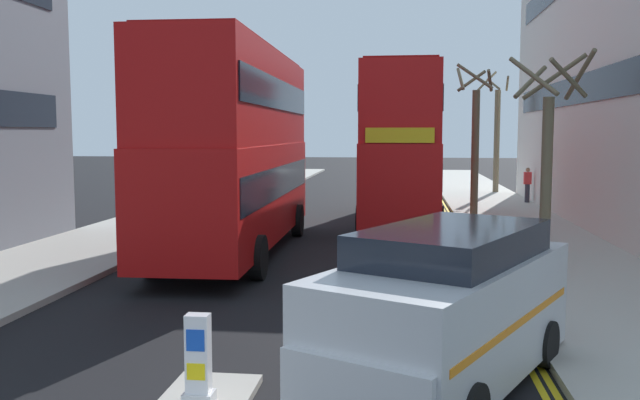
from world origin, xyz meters
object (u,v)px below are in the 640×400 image
(double_decker_bus_oncoming, at_px, (401,142))
(pedestrian_far, at_px, (527,184))
(double_decker_bus_away, at_px, (236,145))
(keep_left_bollard, at_px, (198,364))
(taxi_minivan, at_px, (444,308))

(double_decker_bus_oncoming, distance_m, pedestrian_far, 9.42)
(double_decker_bus_away, bearing_deg, keep_left_bollard, -78.62)
(double_decker_bus_away, xyz_separation_m, pedestrian_far, (10.36, 14.09, -2.04))
(double_decker_bus_oncoming, bearing_deg, taxi_minivan, -87.92)
(keep_left_bollard, bearing_deg, double_decker_bus_away, 101.38)
(keep_left_bollard, bearing_deg, double_decker_bus_oncoming, 82.42)
(double_decker_bus_oncoming, bearing_deg, pedestrian_far, 50.60)
(pedestrian_far, bearing_deg, double_decker_bus_oncoming, -129.40)
(double_decker_bus_away, xyz_separation_m, taxi_minivan, (5.12, -9.57, -1.96))
(taxi_minivan, distance_m, pedestrian_far, 24.23)
(taxi_minivan, xyz_separation_m, pedestrian_far, (5.24, 23.65, -0.08))
(keep_left_bollard, relative_size, taxi_minivan, 0.22)
(double_decker_bus_oncoming, bearing_deg, keep_left_bollard, -97.58)
(double_decker_bus_away, relative_size, taxi_minivan, 2.11)
(keep_left_bollard, height_order, double_decker_bus_away, double_decker_bus_away)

